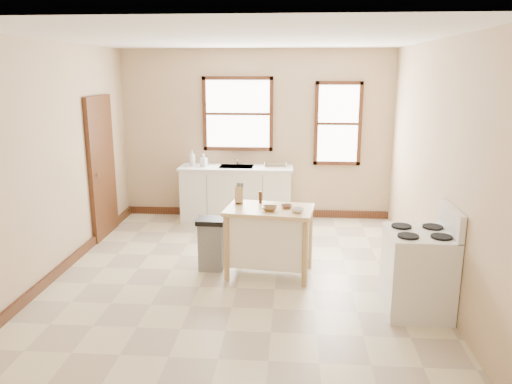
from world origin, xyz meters
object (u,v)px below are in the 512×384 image
Objects in this scene: soap_bottle_a at (192,158)px; kitchen_island at (269,241)px; soap_bottle_b at (204,160)px; gas_stove at (418,260)px; bowl_c at (297,210)px; bowl_b at (287,206)px; dish_rack at (276,164)px; pepper_grinder at (260,197)px; trash_bin at (211,244)px; knife_block at (239,195)px; bowl_a at (270,208)px.

kitchen_island is (1.38, -2.23, -0.63)m from soap_bottle_a.
soap_bottle_b is 4.14m from gas_stove.
bowl_c is (0.33, -0.16, 0.45)m from kitchen_island.
bowl_b is at bearing 147.01° from gas_stove.
soap_bottle_b reaches higher than dish_rack.
bowl_c is (1.72, -2.39, -0.18)m from soap_bottle_a.
pepper_grinder is 0.86m from trash_bin.
soap_bottle_b reaches higher than knife_block.
soap_bottle_a is 2.95m from bowl_c.
soap_bottle_b reaches higher than bowl_b.
soap_bottle_a is at bearing -168.80° from soap_bottle_b.
kitchen_island is at bearing 154.98° from bowl_c.
dish_rack reaches higher than pepper_grinder.
bowl_b is (1.39, -2.18, -0.16)m from soap_bottle_b.
bowl_c is at bearing -85.88° from dish_rack.
soap_bottle_b is 2.25m from pepper_grinder.
knife_block is 0.30× the size of trash_bin.
bowl_a is at bearing 170.35° from bowl_c.
pepper_grinder reaches higher than bowl_a.
kitchen_island is 0.91× the size of gas_stove.
knife_block is 0.50m from bowl_a.
bowl_c is (0.34, -2.42, -0.10)m from dish_rack.
trash_bin is at bearing 165.93° from bowl_c.
soap_bottle_a is at bearing 125.69° from bowl_c.
pepper_grinder is (0.27, 0.03, -0.03)m from knife_block.
dish_rack is 1.93× the size of bowl_a.
soap_bottle_b is 0.20× the size of kitchen_island.
soap_bottle_a reaches higher than bowl_b.
trash_bin is 2.51m from gas_stove.
trash_bin is (-0.35, -0.08, -0.61)m from knife_block.
soap_bottle_b is 1.44× the size of bowl_b.
pepper_grinder is 0.13× the size of gas_stove.
knife_block is at bearing 151.72° from gas_stove.
kitchen_island is at bearing 151.22° from gas_stove.
kitchen_island reaches higher than trash_bin.
soap_bottle_b is 0.31× the size of trash_bin.
bowl_b is (0.60, -0.17, -0.08)m from knife_block.
dish_rack is 2.04m from pepper_grinder.
dish_rack reaches higher than bowl_b.
kitchen_island is 0.68m from knife_block.
knife_block is (0.80, -2.01, -0.08)m from soap_bottle_b.
bowl_c is (0.13, -0.18, 0.01)m from bowl_b.
bowl_b is at bearing -21.29° from knife_block.
dish_rack is (1.17, 0.06, -0.06)m from soap_bottle_b.
soap_bottle_a is at bearing 122.06° from pepper_grinder.
knife_block reaches higher than trash_bin.
bowl_b is at bearing 31.44° from bowl_a.
soap_bottle_b is 2.16m from knife_block.
knife_block is 0.27m from pepper_grinder.
bowl_a is at bearing -41.87° from knife_block.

